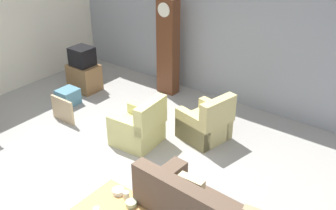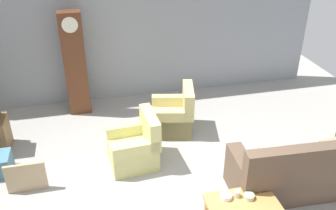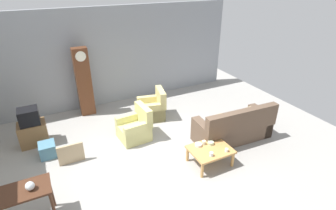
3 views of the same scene
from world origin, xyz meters
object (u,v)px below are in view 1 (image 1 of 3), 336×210
grandfather_clock (168,47)px  framed_picture_leaning (63,110)px  tv_stand_cabinet (84,77)px  tv_crt (82,56)px  bowl_shallow_green (131,203)px  storage_box_blue (68,97)px  bowl_white_stacked (118,191)px  cup_cream_tall (126,195)px  armchair_olive_far (206,124)px  armchair_olive_near (139,128)px

grandfather_clock → framed_picture_leaning: 2.64m
tv_stand_cabinet → tv_crt: 0.52m
tv_crt → bowl_shallow_green: size_ratio=3.21×
storage_box_blue → tv_stand_cabinet: bearing=110.2°
grandfather_clock → tv_stand_cabinet: size_ratio=3.17×
grandfather_clock → storage_box_blue: (-1.35, -1.81, -0.91)m
grandfather_clock → bowl_white_stacked: (1.88, -3.63, -0.63)m
tv_stand_cabinet → grandfather_clock: bearing=33.6°
storage_box_blue → cup_cream_tall: size_ratio=4.39×
armchair_olive_far → framed_picture_leaning: (-2.63, -1.17, -0.05)m
tv_crt → cup_cream_tall: bearing=-35.0°
framed_picture_leaning → cup_cream_tall: (2.90, -1.28, 0.22)m
storage_box_blue → tv_crt: bearing=110.2°
tv_crt → cup_cream_tall: (3.65, -2.56, -0.35)m
grandfather_clock → bowl_shallow_green: size_ratio=14.39×
grandfather_clock → tv_stand_cabinet: 2.09m
grandfather_clock → tv_stand_cabinet: bearing=-146.4°
armchair_olive_near → storage_box_blue: 2.24m
tv_crt → armchair_olive_near: bearing=-21.0°
armchair_olive_far → bowl_white_stacked: (0.12, -2.45, 0.15)m
storage_box_blue → armchair_olive_far: bearing=11.4°
armchair_olive_near → tv_stand_cabinet: bearing=159.0°
tv_stand_cabinet → storage_box_blue: tv_stand_cabinet is taller
armchair_olive_near → framed_picture_leaning: size_ratio=1.53×
tv_stand_cabinet → storage_box_blue: 0.79m
armchair_olive_near → tv_crt: tv_crt is taller
grandfather_clock → bowl_shallow_green: grandfather_clock is taller
armchair_olive_near → bowl_white_stacked: size_ratio=5.66×
armchair_olive_far → bowl_shallow_green: (0.42, -2.52, 0.15)m
armchair_olive_near → armchair_olive_far: 1.23m
bowl_white_stacked → bowl_shallow_green: bearing=-13.5°
framed_picture_leaning → bowl_shallow_green: (3.05, -1.35, 0.20)m
armchair_olive_far → bowl_white_stacked: bearing=-87.2°
storage_box_blue → cup_cream_tall: 3.86m
storage_box_blue → grandfather_clock: bearing=53.2°
grandfather_clock → storage_box_blue: bearing=-126.8°
tv_crt → grandfather_clock: bearing=33.6°
framed_picture_leaning → tv_crt: bearing=120.8°
armchair_olive_far → tv_crt: bearing=178.2°
bowl_white_stacked → framed_picture_leaning: bearing=155.0°
framed_picture_leaning → armchair_olive_near: bearing=10.2°
framed_picture_leaning → tv_stand_cabinet: bearing=120.8°
storage_box_blue → framed_picture_leaning: bearing=-48.0°
tv_crt → framed_picture_leaning: size_ratio=0.80×
armchair_olive_far → bowl_shallow_green: armchair_olive_far is taller
armchair_olive_near → tv_crt: 2.72m
cup_cream_tall → armchair_olive_far: bearing=96.3°
armchair_olive_far → cup_cream_tall: size_ratio=9.65×
framed_picture_leaning → storage_box_blue: 0.73m
framed_picture_leaning → storage_box_blue: size_ratio=1.41×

